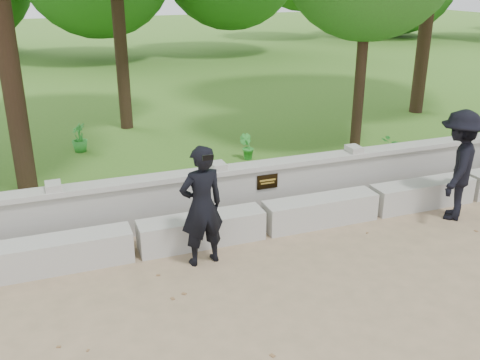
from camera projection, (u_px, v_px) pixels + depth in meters
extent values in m
plane|color=#9E8261|center=(322.00, 297.00, 6.73)|extent=(80.00, 80.00, 0.00)
cube|color=#3D6D21|center=(130.00, 85.00, 18.92)|extent=(40.00, 22.00, 0.25)
cube|color=#AFACA5|center=(62.00, 253.00, 7.33)|extent=(1.90, 0.45, 0.45)
cube|color=#AFACA5|center=(202.00, 230.00, 7.98)|extent=(1.90, 0.45, 0.45)
cube|color=#AFACA5|center=(320.00, 211.00, 8.64)|extent=(1.90, 0.45, 0.45)
cube|color=#AFACA5|center=(422.00, 194.00, 9.29)|extent=(1.90, 0.45, 0.45)
cube|color=#A4A29B|center=(247.00, 193.00, 8.86)|extent=(12.50, 0.25, 0.82)
cube|color=#AFACA5|center=(247.00, 167.00, 8.69)|extent=(12.50, 0.35, 0.08)
cube|color=black|center=(267.00, 182.00, 8.76)|extent=(0.36, 0.02, 0.24)
imported|color=black|center=(202.00, 206.00, 7.24)|extent=(0.68, 0.49, 1.72)
cube|color=black|center=(208.00, 158.00, 6.65)|extent=(0.14, 0.04, 0.07)
imported|color=black|center=(458.00, 165.00, 8.63)|extent=(1.33, 1.29, 1.82)
cylinder|color=#382619|center=(6.00, 45.00, 8.47)|extent=(0.34, 0.34, 4.99)
cylinder|color=#382619|center=(120.00, 35.00, 12.43)|extent=(0.30, 0.30, 4.47)
cylinder|color=#382619|center=(361.00, 71.00, 11.14)|extent=(0.23, 0.23, 3.33)
cylinder|color=#382619|center=(427.00, 14.00, 13.82)|extent=(0.35, 0.35, 5.19)
imported|color=#308E31|center=(247.00, 147.00, 10.89)|extent=(0.37, 0.37, 0.53)
imported|color=#308E31|center=(394.00, 152.00, 10.53)|extent=(0.61, 0.57, 0.56)
imported|color=#308E31|center=(79.00, 138.00, 11.35)|extent=(0.41, 0.43, 0.61)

